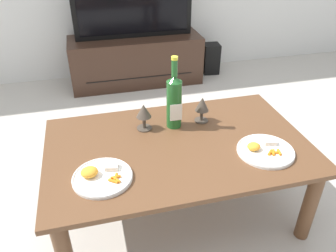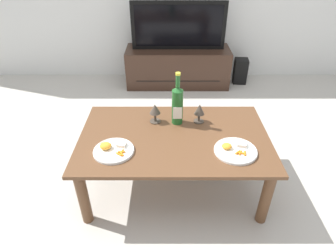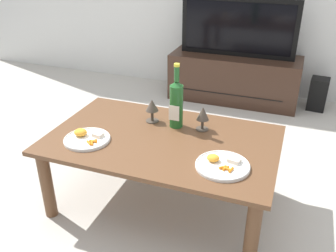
{
  "view_description": "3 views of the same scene",
  "coord_description": "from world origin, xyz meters",
  "px_view_note": "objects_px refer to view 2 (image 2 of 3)",
  "views": [
    {
      "loc": [
        -0.38,
        -1.28,
        1.39
      ],
      "look_at": [
        -0.05,
        0.02,
        0.55
      ],
      "focal_mm": 35.43,
      "sensor_mm": 36.0,
      "label": 1
    },
    {
      "loc": [
        -0.04,
        -1.56,
        1.59
      ],
      "look_at": [
        -0.04,
        0.04,
        0.5
      ],
      "focal_mm": 30.55,
      "sensor_mm": 36.0,
      "label": 2
    },
    {
      "loc": [
        0.65,
        -1.67,
        1.45
      ],
      "look_at": [
        0.02,
        0.03,
        0.52
      ],
      "focal_mm": 39.12,
      "sensor_mm": 36.0,
      "label": 3
    }
  ],
  "objects_px": {
    "wine_bottle": "(177,104)",
    "dinner_plate_left": "(113,150)",
    "dining_table": "(174,144)",
    "goblet_right": "(199,110)",
    "goblet_left": "(154,110)",
    "tv_stand": "(177,67)",
    "floor_speaker": "(240,71)",
    "tv_screen": "(178,26)",
    "dinner_plate_right": "(235,150)"
  },
  "relations": [
    {
      "from": "tv_stand",
      "to": "tv_screen",
      "type": "height_order",
      "value": "tv_screen"
    },
    {
      "from": "goblet_right",
      "to": "tv_stand",
      "type": "bearing_deg",
      "value": 93.77
    },
    {
      "from": "floor_speaker",
      "to": "dinner_plate_left",
      "type": "distance_m",
      "value": 2.35
    },
    {
      "from": "goblet_left",
      "to": "dining_table",
      "type": "bearing_deg",
      "value": -53.01
    },
    {
      "from": "wine_bottle",
      "to": "dinner_plate_left",
      "type": "height_order",
      "value": "wine_bottle"
    },
    {
      "from": "tv_stand",
      "to": "dinner_plate_right",
      "type": "distance_m",
      "value": 1.96
    },
    {
      "from": "wine_bottle",
      "to": "dinner_plate_right",
      "type": "bearing_deg",
      "value": -43.21
    },
    {
      "from": "tv_screen",
      "to": "dinner_plate_left",
      "type": "relative_size",
      "value": 4.2
    },
    {
      "from": "dining_table",
      "to": "tv_stand",
      "type": "height_order",
      "value": "same"
    },
    {
      "from": "tv_screen",
      "to": "goblet_left",
      "type": "xyz_separation_m",
      "value": [
        -0.21,
        -1.58,
        -0.17
      ]
    },
    {
      "from": "dining_table",
      "to": "dinner_plate_left",
      "type": "bearing_deg",
      "value": -156.71
    },
    {
      "from": "dinner_plate_right",
      "to": "dinner_plate_left",
      "type": "bearing_deg",
      "value": 179.95
    },
    {
      "from": "tv_screen",
      "to": "dinner_plate_right",
      "type": "relative_size",
      "value": 4.01
    },
    {
      "from": "goblet_left",
      "to": "dinner_plate_left",
      "type": "xyz_separation_m",
      "value": [
        -0.25,
        -0.34,
        -0.08
      ]
    },
    {
      "from": "floor_speaker",
      "to": "wine_bottle",
      "type": "height_order",
      "value": "wine_bottle"
    },
    {
      "from": "goblet_left",
      "to": "tv_screen",
      "type": "bearing_deg",
      "value": 82.36
    },
    {
      "from": "dining_table",
      "to": "tv_stand",
      "type": "bearing_deg",
      "value": 87.48
    },
    {
      "from": "floor_speaker",
      "to": "goblet_left",
      "type": "xyz_separation_m",
      "value": [
        -1.0,
        -1.62,
        0.39
      ]
    },
    {
      "from": "dining_table",
      "to": "goblet_right",
      "type": "height_order",
      "value": "goblet_right"
    },
    {
      "from": "floor_speaker",
      "to": "goblet_left",
      "type": "height_order",
      "value": "goblet_left"
    },
    {
      "from": "tv_screen",
      "to": "goblet_right",
      "type": "bearing_deg",
      "value": -86.22
    },
    {
      "from": "dinner_plate_left",
      "to": "dinner_plate_right",
      "type": "distance_m",
      "value": 0.77
    },
    {
      "from": "wine_bottle",
      "to": "goblet_right",
      "type": "height_order",
      "value": "wine_bottle"
    },
    {
      "from": "tv_screen",
      "to": "dinner_plate_right",
      "type": "distance_m",
      "value": 1.96
    },
    {
      "from": "goblet_left",
      "to": "goblet_right",
      "type": "xyz_separation_m",
      "value": [
        0.32,
        0.0,
        -0.0
      ]
    },
    {
      "from": "tv_screen",
      "to": "floor_speaker",
      "type": "distance_m",
      "value": 0.97
    },
    {
      "from": "tv_screen",
      "to": "goblet_left",
      "type": "distance_m",
      "value": 1.6
    },
    {
      "from": "dinner_plate_right",
      "to": "goblet_right",
      "type": "bearing_deg",
      "value": 119.87
    },
    {
      "from": "floor_speaker",
      "to": "goblet_left",
      "type": "distance_m",
      "value": 1.95
    },
    {
      "from": "wine_bottle",
      "to": "dinner_plate_left",
      "type": "xyz_separation_m",
      "value": [
        -0.41,
        -0.33,
        -0.14
      ]
    },
    {
      "from": "dinner_plate_left",
      "to": "wine_bottle",
      "type": "bearing_deg",
      "value": 39.2
    },
    {
      "from": "goblet_right",
      "to": "dining_table",
      "type": "bearing_deg",
      "value": -135.51
    },
    {
      "from": "wine_bottle",
      "to": "dinner_plate_right",
      "type": "relative_size",
      "value": 1.43
    },
    {
      "from": "tv_screen",
      "to": "dinner_plate_left",
      "type": "height_order",
      "value": "tv_screen"
    },
    {
      "from": "floor_speaker",
      "to": "dinner_plate_left",
      "type": "relative_size",
      "value": 1.19
    },
    {
      "from": "tv_stand",
      "to": "tv_screen",
      "type": "xyz_separation_m",
      "value": [
        0.0,
        -0.0,
        0.49
      ]
    },
    {
      "from": "tv_stand",
      "to": "tv_screen",
      "type": "bearing_deg",
      "value": -90.0
    },
    {
      "from": "tv_screen",
      "to": "goblet_left",
      "type": "height_order",
      "value": "tv_screen"
    },
    {
      "from": "floor_speaker",
      "to": "dinner_plate_right",
      "type": "xyz_separation_m",
      "value": [
        -0.49,
        -1.97,
        0.31
      ]
    },
    {
      "from": "wine_bottle",
      "to": "dining_table",
      "type": "bearing_deg",
      "value": -98.01
    },
    {
      "from": "dining_table",
      "to": "tv_screen",
      "type": "xyz_separation_m",
      "value": [
        0.08,
        1.76,
        0.34
      ]
    },
    {
      "from": "wine_bottle",
      "to": "dinner_plate_left",
      "type": "bearing_deg",
      "value": -140.8
    },
    {
      "from": "floor_speaker",
      "to": "goblet_right",
      "type": "xyz_separation_m",
      "value": [
        -0.69,
        -1.62,
        0.39
      ]
    },
    {
      "from": "tv_stand",
      "to": "goblet_right",
      "type": "height_order",
      "value": "goblet_right"
    },
    {
      "from": "tv_screen",
      "to": "goblet_left",
      "type": "bearing_deg",
      "value": -97.64
    },
    {
      "from": "goblet_left",
      "to": "tv_stand",
      "type": "bearing_deg",
      "value": 82.37
    },
    {
      "from": "tv_stand",
      "to": "floor_speaker",
      "type": "height_order",
      "value": "tv_stand"
    },
    {
      "from": "dining_table",
      "to": "goblet_left",
      "type": "xyz_separation_m",
      "value": [
        -0.13,
        0.18,
        0.17
      ]
    },
    {
      "from": "tv_screen",
      "to": "goblet_right",
      "type": "distance_m",
      "value": 1.59
    },
    {
      "from": "floor_speaker",
      "to": "dinner_plate_right",
      "type": "relative_size",
      "value": 1.14
    }
  ]
}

